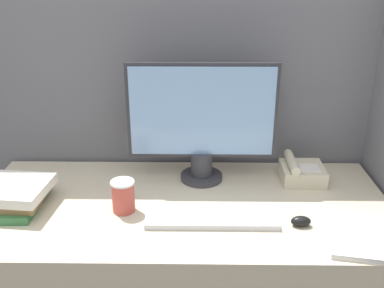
% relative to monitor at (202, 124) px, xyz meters
% --- Properties ---
extents(cubicle_panel_rear, '(1.95, 0.04, 1.67)m').
position_rel_monitor_xyz_m(cubicle_panel_rear, '(-0.07, 0.20, -0.15)').
color(cubicle_panel_rear, slate).
rests_on(cubicle_panel_rear, ground_plane).
extents(desk, '(1.55, 0.72, 0.74)m').
position_rel_monitor_xyz_m(desk, '(-0.07, -0.20, -0.61)').
color(desk, beige).
rests_on(desk, ground_plane).
extents(monitor, '(0.59, 0.17, 0.48)m').
position_rel_monitor_xyz_m(monitor, '(0.00, 0.00, 0.00)').
color(monitor, '#333338').
rests_on(monitor, desk).
extents(keyboard, '(0.46, 0.12, 0.02)m').
position_rel_monitor_xyz_m(keyboard, '(0.03, -0.32, -0.23)').
color(keyboard, silver).
rests_on(keyboard, desk).
extents(mouse, '(0.07, 0.04, 0.04)m').
position_rel_monitor_xyz_m(mouse, '(0.34, -0.35, -0.22)').
color(mouse, black).
rests_on(mouse, desk).
extents(coffee_cup, '(0.09, 0.09, 0.12)m').
position_rel_monitor_xyz_m(coffee_cup, '(-0.28, -0.26, -0.18)').
color(coffee_cup, '#BF4C3F').
rests_on(coffee_cup, desk).
extents(book_stack, '(0.25, 0.28, 0.09)m').
position_rel_monitor_xyz_m(book_stack, '(-0.68, -0.23, -0.20)').
color(book_stack, '#38723F').
rests_on(book_stack, desk).
extents(desk_telephone, '(0.17, 0.18, 0.10)m').
position_rel_monitor_xyz_m(desk_telephone, '(0.41, -0.01, -0.20)').
color(desk_telephone, beige).
rests_on(desk_telephone, desk).
extents(paper_pile, '(0.24, 0.30, 0.02)m').
position_rel_monitor_xyz_m(paper_pile, '(0.51, -0.42, -0.23)').
color(paper_pile, white).
rests_on(paper_pile, desk).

